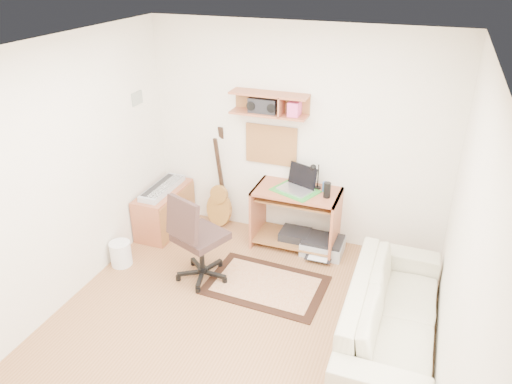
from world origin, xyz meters
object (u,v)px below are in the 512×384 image
(task_chair, at_px, (201,236))
(cabinet, at_px, (164,210))
(printer, at_px, (323,246))
(desk, at_px, (296,218))
(sofa, at_px, (393,304))

(task_chair, relative_size, cabinet, 1.18)
(cabinet, relative_size, printer, 1.85)
(task_chair, height_order, cabinet, task_chair)
(desk, relative_size, printer, 2.06)
(desk, bearing_deg, printer, -6.90)
(sofa, bearing_deg, task_chair, 83.40)
(cabinet, distance_m, printer, 2.06)
(sofa, bearing_deg, cabinet, 70.84)
(cabinet, distance_m, sofa, 3.14)
(task_chair, relative_size, printer, 2.18)
(printer, bearing_deg, desk, 172.98)
(task_chair, xyz_separation_m, cabinet, (-0.92, 0.79, -0.26))
(desk, bearing_deg, sofa, -44.00)
(desk, distance_m, cabinet, 1.70)
(desk, height_order, sofa, sofa)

